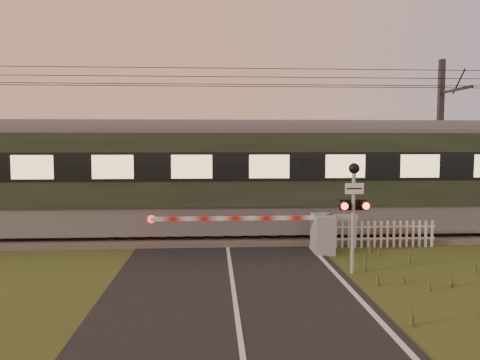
{
  "coord_description": "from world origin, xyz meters",
  "views": [
    {
      "loc": [
        -0.46,
        -10.35,
        3.47
      ],
      "look_at": [
        0.32,
        3.2,
        2.38
      ],
      "focal_mm": 35.0,
      "sensor_mm": 36.0,
      "label": 1
    }
  ],
  "objects": [
    {
      "name": "overhead_wires",
      "position": [
        0.0,
        6.5,
        5.72
      ],
      "size": [
        120.0,
        0.62,
        0.62
      ],
      "color": "black",
      "rests_on": "ground"
    },
    {
      "name": "track_bed",
      "position": [
        0.0,
        6.5,
        0.07
      ],
      "size": [
        140.0,
        3.4,
        0.39
      ],
      "color": "#47423D",
      "rests_on": "ground"
    },
    {
      "name": "boom_gate",
      "position": [
        2.71,
        3.97,
        0.67
      ],
      "size": [
        6.55,
        0.93,
        1.24
      ],
      "color": "gray",
      "rests_on": "ground"
    },
    {
      "name": "road",
      "position": [
        0.02,
        -0.23,
        0.01
      ],
      "size": [
        6.0,
        140.0,
        0.03
      ],
      "color": "black",
      "rests_on": "ground"
    },
    {
      "name": "catenary_mast",
      "position": [
        9.02,
        8.72,
        3.59
      ],
      "size": [
        0.22,
        2.46,
        6.9
      ],
      "color": "#2D2D30",
      "rests_on": "ground"
    },
    {
      "name": "picket_fence",
      "position": [
        5.18,
        4.6,
        0.45
      ],
      "size": [
        3.47,
        0.07,
        0.89
      ],
      "color": "silver",
      "rests_on": "ground"
    },
    {
      "name": "crossing_signal",
      "position": [
        3.21,
        1.64,
        2.02
      ],
      "size": [
        0.75,
        0.33,
        2.94
      ],
      "color": "gray",
      "rests_on": "ground"
    },
    {
      "name": "ground",
      "position": [
        0.0,
        0.0,
        0.0
      ],
      "size": [
        160.0,
        160.0,
        0.0
      ],
      "primitive_type": "plane",
      "color": "#36461A",
      "rests_on": "ground"
    }
  ]
}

